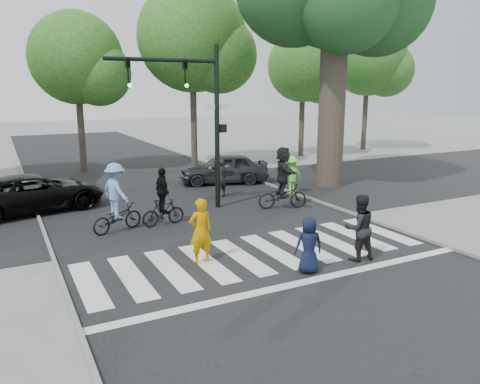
# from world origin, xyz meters

# --- Properties ---
(ground) EXTENTS (120.00, 120.00, 0.00)m
(ground) POSITION_xyz_m (0.00, 0.00, 0.00)
(ground) COLOR gray
(ground) RESTS_ON ground
(road_stem) EXTENTS (10.00, 70.00, 0.01)m
(road_stem) POSITION_xyz_m (0.00, 5.00, 0.01)
(road_stem) COLOR black
(road_stem) RESTS_ON ground
(road_cross) EXTENTS (70.00, 10.00, 0.01)m
(road_cross) POSITION_xyz_m (0.00, 8.00, 0.01)
(road_cross) COLOR black
(road_cross) RESTS_ON ground
(curb_left) EXTENTS (0.10, 70.00, 0.10)m
(curb_left) POSITION_xyz_m (-5.05, 5.00, 0.05)
(curb_left) COLOR gray
(curb_left) RESTS_ON ground
(curb_right) EXTENTS (0.10, 70.00, 0.10)m
(curb_right) POSITION_xyz_m (5.05, 5.00, 0.05)
(curb_right) COLOR gray
(curb_right) RESTS_ON ground
(crosswalk) EXTENTS (10.00, 3.85, 0.01)m
(crosswalk) POSITION_xyz_m (0.00, 0.66, 0.01)
(crosswalk) COLOR silver
(crosswalk) RESTS_ON ground
(traffic_signal) EXTENTS (4.45, 0.29, 6.00)m
(traffic_signal) POSITION_xyz_m (0.35, 6.20, 3.90)
(traffic_signal) COLOR black
(traffic_signal) RESTS_ON ground
(bg_tree_2) EXTENTS (5.04, 4.80, 8.40)m
(bg_tree_2) POSITION_xyz_m (-1.76, 16.62, 5.78)
(bg_tree_2) COLOR brown
(bg_tree_2) RESTS_ON ground
(bg_tree_3) EXTENTS (6.30, 6.00, 10.20)m
(bg_tree_3) POSITION_xyz_m (4.31, 15.27, 6.94)
(bg_tree_3) COLOR brown
(bg_tree_3) RESTS_ON ground
(bg_tree_4) EXTENTS (4.83, 4.60, 8.15)m
(bg_tree_4) POSITION_xyz_m (12.23, 16.12, 5.64)
(bg_tree_4) COLOR brown
(bg_tree_4) RESTS_ON ground
(bg_tree_5) EXTENTS (5.67, 5.40, 9.30)m
(bg_tree_5) POSITION_xyz_m (18.27, 16.69, 6.36)
(bg_tree_5) COLOR brown
(bg_tree_5) RESTS_ON ground
(pedestrian_woman) EXTENTS (0.64, 0.43, 1.73)m
(pedestrian_woman) POSITION_xyz_m (-1.63, 1.11, 0.86)
(pedestrian_woman) COLOR #C98900
(pedestrian_woman) RESTS_ON ground
(pedestrian_child) EXTENTS (0.79, 0.63, 1.42)m
(pedestrian_child) POSITION_xyz_m (0.47, -0.73, 0.71)
(pedestrian_child) COLOR black
(pedestrian_child) RESTS_ON ground
(pedestrian_adult) EXTENTS (0.95, 0.78, 1.78)m
(pedestrian_adult) POSITION_xyz_m (2.14, -0.62, 0.89)
(pedestrian_adult) COLOR black
(pedestrian_adult) RESTS_ON ground
(cyclist_left) EXTENTS (1.84, 1.28, 2.21)m
(cyclist_left) POSITION_xyz_m (-2.93, 4.84, 0.96)
(cyclist_left) COLOR black
(cyclist_left) RESTS_ON ground
(cyclist_mid) EXTENTS (1.51, 0.93, 1.93)m
(cyclist_mid) POSITION_xyz_m (-1.41, 4.84, 0.79)
(cyclist_mid) COLOR black
(cyclist_mid) RESTS_ON ground
(cyclist_right) EXTENTS (1.96, 1.81, 2.35)m
(cyclist_right) POSITION_xyz_m (3.30, 4.91, 1.05)
(cyclist_right) COLOR black
(cyclist_right) RESTS_ON ground
(car_suv) EXTENTS (5.39, 3.35, 1.39)m
(car_suv) POSITION_xyz_m (-5.05, 8.75, 0.70)
(car_suv) COLOR black
(car_suv) RESTS_ON ground
(car_grey) EXTENTS (4.49, 2.83, 1.42)m
(car_grey) POSITION_xyz_m (3.39, 10.28, 0.71)
(car_grey) COLOR #2B2B2F
(car_grey) RESTS_ON ground
(bystander_hivis) EXTENTS (1.08, 0.63, 1.66)m
(bystander_hivis) POSITION_xyz_m (4.94, 6.80, 0.83)
(bystander_hivis) COLOR #6FFF45
(bystander_hivis) RESTS_ON ground
(bystander_dark) EXTENTS (0.66, 0.51, 1.61)m
(bystander_dark) POSITION_xyz_m (2.04, 7.73, 0.81)
(bystander_dark) COLOR black
(bystander_dark) RESTS_ON ground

